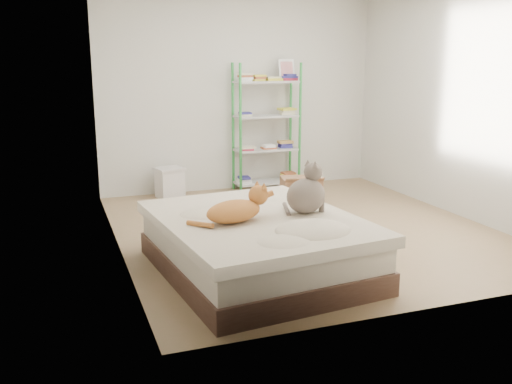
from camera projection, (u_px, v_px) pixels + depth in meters
name	position (u px, v px, depth m)	size (l,w,h in m)	color
room	(305.00, 105.00, 5.72)	(3.81, 4.21, 2.61)	olive
bed	(257.00, 245.00, 4.76)	(1.71, 2.05, 0.48)	brown
orange_cat	(234.00, 209.00, 4.52)	(0.57, 0.30, 0.23)	#D68D49
grey_cat	(306.00, 188.00, 4.77)	(0.32, 0.38, 0.43)	#6F665B
shelf_unit	(267.00, 126.00, 7.64)	(0.88, 0.36, 1.74)	green
cardboard_box	(301.00, 191.00, 7.01)	(0.54, 0.54, 0.38)	#A47155
white_bin	(170.00, 182.00, 7.33)	(0.40, 0.37, 0.39)	silver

